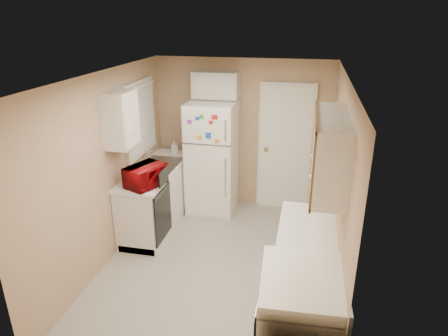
# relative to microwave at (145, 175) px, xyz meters

# --- Properties ---
(floor) EXTENTS (3.80, 3.80, 0.00)m
(floor) POSITION_rel_microwave_xyz_m (1.01, -0.28, -1.05)
(floor) COLOR beige
(floor) RESTS_ON ground
(ceiling) EXTENTS (3.80, 3.80, 0.00)m
(ceiling) POSITION_rel_microwave_xyz_m (1.01, -0.28, 1.35)
(ceiling) COLOR white
(ceiling) RESTS_ON floor
(wall_left) EXTENTS (3.80, 3.80, 0.00)m
(wall_left) POSITION_rel_microwave_xyz_m (-0.39, -0.28, 0.15)
(wall_left) COLOR tan
(wall_left) RESTS_ON floor
(wall_right) EXTENTS (3.80, 3.80, 0.00)m
(wall_right) POSITION_rel_microwave_xyz_m (2.41, -0.28, 0.15)
(wall_right) COLOR tan
(wall_right) RESTS_ON floor
(wall_back) EXTENTS (2.80, 2.80, 0.00)m
(wall_back) POSITION_rel_microwave_xyz_m (1.01, 1.62, 0.15)
(wall_back) COLOR tan
(wall_back) RESTS_ON floor
(wall_front) EXTENTS (2.80, 2.80, 0.00)m
(wall_front) POSITION_rel_microwave_xyz_m (1.01, -2.18, 0.15)
(wall_front) COLOR tan
(wall_front) RESTS_ON floor
(left_counter) EXTENTS (0.60, 1.80, 0.90)m
(left_counter) POSITION_rel_microwave_xyz_m (-0.09, 0.62, -0.60)
(left_counter) COLOR silver
(left_counter) RESTS_ON floor
(dishwasher) EXTENTS (0.03, 0.58, 0.72)m
(dishwasher) POSITION_rel_microwave_xyz_m (0.20, 0.02, -0.56)
(dishwasher) COLOR black
(dishwasher) RESTS_ON floor
(sink) EXTENTS (0.54, 0.74, 0.16)m
(sink) POSITION_rel_microwave_xyz_m (-0.09, 0.77, -0.19)
(sink) COLOR gray
(sink) RESTS_ON left_counter
(microwave) EXTENTS (0.58, 0.45, 0.34)m
(microwave) POSITION_rel_microwave_xyz_m (0.00, 0.00, 0.00)
(microwave) COLOR maroon
(microwave) RESTS_ON left_counter
(soap_bottle) EXTENTS (0.13, 0.13, 0.22)m
(soap_bottle) POSITION_rel_microwave_xyz_m (-0.06, 1.34, -0.05)
(soap_bottle) COLOR white
(soap_bottle) RESTS_ON left_counter
(window_blinds) EXTENTS (0.10, 0.98, 1.08)m
(window_blinds) POSITION_rel_microwave_xyz_m (-0.35, 0.77, 0.55)
(window_blinds) COLOR silver
(window_blinds) RESTS_ON wall_left
(upper_cabinet_left) EXTENTS (0.30, 0.45, 0.70)m
(upper_cabinet_left) POSITION_rel_microwave_xyz_m (-0.24, -0.06, 0.75)
(upper_cabinet_left) COLOR silver
(upper_cabinet_left) RESTS_ON wall_left
(refrigerator) EXTENTS (0.74, 0.72, 1.78)m
(refrigerator) POSITION_rel_microwave_xyz_m (0.59, 1.25, -0.16)
(refrigerator) COLOR white
(refrigerator) RESTS_ON floor
(cabinet_over_fridge) EXTENTS (0.70, 0.30, 0.40)m
(cabinet_over_fridge) POSITION_rel_microwave_xyz_m (0.61, 1.47, 0.95)
(cabinet_over_fridge) COLOR silver
(cabinet_over_fridge) RESTS_ON wall_back
(interior_door) EXTENTS (0.86, 0.06, 2.08)m
(interior_door) POSITION_rel_microwave_xyz_m (1.71, 1.58, -0.03)
(interior_door) COLOR white
(interior_door) RESTS_ON floor
(right_counter) EXTENTS (0.60, 2.00, 0.90)m
(right_counter) POSITION_rel_microwave_xyz_m (2.11, -1.08, -0.60)
(right_counter) COLOR silver
(right_counter) RESTS_ON floor
(stove) EXTENTS (0.73, 0.88, 1.03)m
(stove) POSITION_rel_microwave_xyz_m (2.08, -1.71, -0.54)
(stove) COLOR white
(stove) RESTS_ON floor
(upper_cabinet_right) EXTENTS (0.30, 1.20, 0.70)m
(upper_cabinet_right) POSITION_rel_microwave_xyz_m (2.26, -0.78, 0.75)
(upper_cabinet_right) COLOR silver
(upper_cabinet_right) RESTS_ON wall_right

